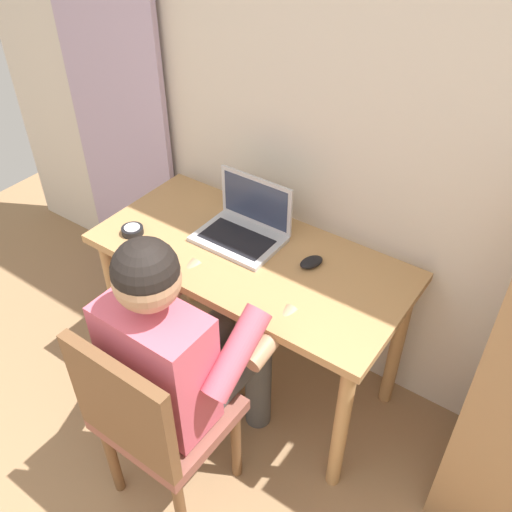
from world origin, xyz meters
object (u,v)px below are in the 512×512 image
Objects in this scene: computer_mouse at (311,262)px; desk_clock at (132,230)px; desk at (250,274)px; laptop at (244,226)px; chair at (153,418)px; person_seated at (185,349)px.

computer_mouse is 0.75m from desk_clock.
desk is 0.20m from laptop.
chair is 0.26m from person_seated.
chair is 0.79m from desk_clock.
laptop is (-0.09, 0.08, 0.16)m from desk.
chair is 0.81m from computer_mouse.
computer_mouse reaches higher than desk_clock.
person_seated reaches higher than chair.
desk_clock is (-0.47, -0.17, 0.12)m from desk.
chair is at bearing -81.01° from computer_mouse.
computer_mouse is at bearing 77.92° from chair.
laptop reaches higher than desk_clock.
computer_mouse is at bearing 18.05° from desk.
laptop is 0.32m from computer_mouse.
person_seated is 12.03× the size of computer_mouse.
laptop is at bearing 105.90° from person_seated.
laptop reaches higher than desk.
chair reaches higher than desk.
desk_clock is (-0.39, -0.25, -0.04)m from laptop.
laptop reaches higher than computer_mouse.
desk is at bearing 96.40° from chair.
desk is 0.28m from computer_mouse.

